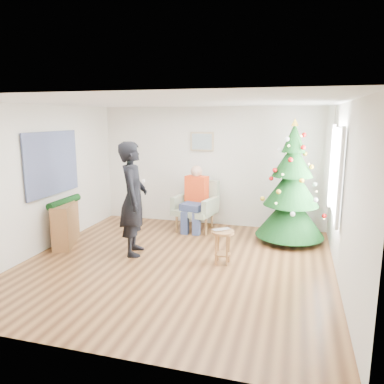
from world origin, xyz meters
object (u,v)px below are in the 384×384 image
(stool, at_px, (223,247))
(standing_man, at_px, (133,199))
(christmas_tree, at_px, (292,188))
(armchair, at_px, (196,211))
(console, at_px, (66,223))

(stool, distance_m, standing_man, 1.74)
(standing_man, bearing_deg, christmas_tree, -78.19)
(armchair, xyz_separation_m, standing_man, (-0.67, -1.70, 0.60))
(stool, xyz_separation_m, console, (-3.06, 0.16, 0.11))
(armchair, height_order, standing_man, standing_man)
(christmas_tree, bearing_deg, console, -162.32)
(christmas_tree, height_order, console, christmas_tree)
(christmas_tree, distance_m, console, 4.34)
(standing_man, bearing_deg, stool, -108.39)
(armchair, xyz_separation_m, console, (-2.13, -1.59, 0.01))
(standing_man, bearing_deg, console, 69.04)
(stool, relative_size, standing_man, 0.28)
(christmas_tree, xyz_separation_m, stool, (-1.03, -1.46, -0.78))
(stool, bearing_deg, standing_man, 178.18)
(christmas_tree, bearing_deg, stool, -125.04)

